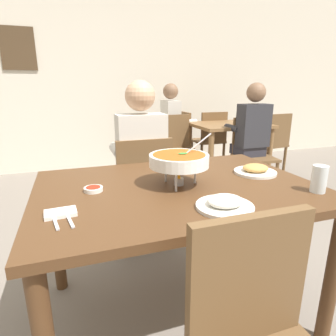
# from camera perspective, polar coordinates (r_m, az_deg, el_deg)

# --- Properties ---
(ground_plane) EXTENTS (16.00, 16.00, 0.00)m
(ground_plane) POSITION_cam_1_polar(r_m,az_deg,el_deg) (1.86, 1.67, -26.68)
(ground_plane) COLOR gray
(cafe_rear_partition) EXTENTS (10.00, 0.10, 3.00)m
(cafe_rear_partition) POSITION_cam_1_polar(r_m,az_deg,el_deg) (4.69, -13.56, 18.53)
(cafe_rear_partition) COLOR beige
(cafe_rear_partition) RESTS_ON ground_plane
(picture_frame_hung) EXTENTS (0.44, 0.03, 0.56)m
(picture_frame_hung) POSITION_cam_1_polar(r_m,az_deg,el_deg) (4.66, -27.95, 20.50)
(picture_frame_hung) COLOR #4C3823
(dining_table_main) EXTENTS (1.40, 0.98, 0.78)m
(dining_table_main) POSITION_cam_1_polar(r_m,az_deg,el_deg) (1.49, 1.88, -7.13)
(dining_table_main) COLOR #51331C
(dining_table_main) RESTS_ON ground_plane
(chair_diner_main) EXTENTS (0.44, 0.44, 0.90)m
(chair_diner_main) POSITION_cam_1_polar(r_m,az_deg,el_deg) (2.24, -5.20, -3.63)
(chair_diner_main) COLOR brown
(chair_diner_main) RESTS_ON ground_plane
(diner_main) EXTENTS (0.40, 0.45, 1.31)m
(diner_main) POSITION_cam_1_polar(r_m,az_deg,el_deg) (2.21, -5.55, 2.42)
(diner_main) COLOR #2D2D38
(diner_main) RESTS_ON ground_plane
(curry_bowl) EXTENTS (0.33, 0.30, 0.26)m
(curry_bowl) POSITION_cam_1_polar(r_m,az_deg,el_deg) (1.41, 2.29, 1.47)
(curry_bowl) COLOR silver
(curry_bowl) RESTS_ON dining_table_main
(rice_plate) EXTENTS (0.24, 0.24, 0.06)m
(rice_plate) POSITION_cam_1_polar(r_m,az_deg,el_deg) (1.20, 11.37, -7.06)
(rice_plate) COLOR white
(rice_plate) RESTS_ON dining_table_main
(appetizer_plate) EXTENTS (0.24, 0.24, 0.06)m
(appetizer_plate) POSITION_cam_1_polar(r_m,az_deg,el_deg) (1.71, 17.15, -0.40)
(appetizer_plate) COLOR white
(appetizer_plate) RESTS_ON dining_table_main
(sauce_dish) EXTENTS (0.09, 0.09, 0.02)m
(sauce_dish) POSITION_cam_1_polar(r_m,az_deg,el_deg) (1.41, -14.78, -4.11)
(sauce_dish) COLOR white
(sauce_dish) RESTS_ON dining_table_main
(napkin_folded) EXTENTS (0.13, 0.09, 0.02)m
(napkin_folded) POSITION_cam_1_polar(r_m,az_deg,el_deg) (1.20, -20.81, -8.47)
(napkin_folded) COLOR white
(napkin_folded) RESTS_ON dining_table_main
(fork_utensil) EXTENTS (0.04, 0.17, 0.01)m
(fork_utensil) POSITION_cam_1_polar(r_m,az_deg,el_deg) (1.16, -21.84, -9.72)
(fork_utensil) COLOR silver
(fork_utensil) RESTS_ON dining_table_main
(spoon_utensil) EXTENTS (0.04, 0.17, 0.01)m
(spoon_utensil) POSITION_cam_1_polar(r_m,az_deg,el_deg) (1.15, -19.34, -9.52)
(spoon_utensil) COLOR silver
(spoon_utensil) RESTS_ON dining_table_main
(drink_glass) EXTENTS (0.07, 0.07, 0.13)m
(drink_glass) POSITION_cam_1_polar(r_m,az_deg,el_deg) (1.52, 28.10, -2.20)
(drink_glass) COLOR silver
(drink_glass) RESTS_ON dining_table_main
(dining_table_far) EXTENTS (1.00, 0.80, 0.78)m
(dining_table_far) POSITION_cam_1_polar(r_m,az_deg,el_deg) (4.03, 12.12, 6.77)
(dining_table_far) COLOR brown
(dining_table_far) RESTS_ON ground_plane
(chair_bg_left) EXTENTS (0.45, 0.45, 0.90)m
(chair_bg_left) POSITION_cam_1_polar(r_m,az_deg,el_deg) (4.35, 1.91, 6.07)
(chair_bg_left) COLOR brown
(chair_bg_left) RESTS_ON ground_plane
(chair_bg_middle) EXTENTS (0.49, 0.49, 0.90)m
(chair_bg_middle) POSITION_cam_1_polar(r_m,az_deg,el_deg) (3.64, 16.46, 3.45)
(chair_bg_middle) COLOR brown
(chair_bg_middle) RESTS_ON ground_plane
(chair_bg_right) EXTENTS (0.44, 0.44, 0.90)m
(chair_bg_right) POSITION_cam_1_polar(r_m,az_deg,el_deg) (4.47, 8.56, 6.18)
(chair_bg_right) COLOR brown
(chair_bg_right) RESTS_ON ground_plane
(chair_bg_corner) EXTENTS (0.48, 0.48, 0.90)m
(chair_bg_corner) POSITION_cam_1_polar(r_m,az_deg,el_deg) (3.84, 2.06, 4.73)
(chair_bg_corner) COLOR brown
(chair_bg_corner) RESTS_ON ground_plane
(chair_bg_window) EXTENTS (0.48, 0.48, 0.90)m
(chair_bg_window) POSITION_cam_1_polar(r_m,az_deg,el_deg) (4.40, 20.19, 5.21)
(chair_bg_window) COLOR brown
(chair_bg_window) RESTS_ON ground_plane
(patron_bg_left) EXTENTS (0.45, 0.40, 1.31)m
(patron_bg_left) POSITION_cam_1_polar(r_m,az_deg,el_deg) (4.25, 1.02, 9.05)
(patron_bg_left) COLOR #2D2D38
(patron_bg_left) RESTS_ON ground_plane
(patron_bg_middle) EXTENTS (0.40, 0.45, 1.31)m
(patron_bg_middle) POSITION_cam_1_polar(r_m,az_deg,el_deg) (3.58, 16.36, 7.09)
(patron_bg_middle) COLOR #2D2D38
(patron_bg_middle) RESTS_ON ground_plane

